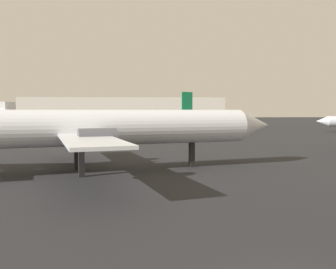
{
  "coord_description": "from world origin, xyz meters",
  "views": [
    {
      "loc": [
        -4.7,
        -10.15,
        5.71
      ],
      "look_at": [
        -1.71,
        33.59,
        2.83
      ],
      "focal_mm": 38.69,
      "sensor_mm": 36.0,
      "label": 1
    }
  ],
  "objects": [
    {
      "name": "airplane_at_gate",
      "position": [
        -9.46,
        23.49,
        4.13
      ],
      "size": [
        37.17,
        28.12,
        11.58
      ],
      "rotation": [
        0.0,
        0.0,
        0.27
      ],
      "color": "silver",
      "rests_on": "ground_plane"
    },
    {
      "name": "terminal_building",
      "position": [
        -11.44,
        118.51,
        5.07
      ],
      "size": [
        68.2,
        18.1,
        10.13
      ],
      "primitive_type": "cube",
      "color": "beige",
      "rests_on": "ground_plane"
    },
    {
      "name": "airplane_far_left",
      "position": [
        -4.08,
        66.24,
        3.21
      ],
      "size": [
        26.98,
        19.35,
        9.85
      ],
      "rotation": [
        0.0,
        0.0,
        3.49
      ],
      "color": "silver",
      "rests_on": "ground_plane"
    }
  ]
}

